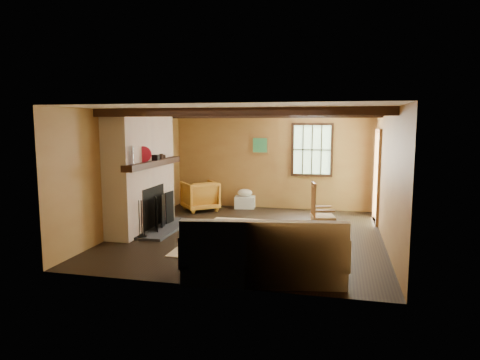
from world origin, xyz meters
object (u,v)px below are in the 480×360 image
(fireplace, at_px, (143,175))
(rocking_chair, at_px, (321,215))
(laundry_basket, at_px, (245,202))
(sofa, at_px, (264,256))
(armchair, at_px, (200,196))

(fireplace, xyz_separation_m, rocking_chair, (3.58, 0.06, -0.66))
(fireplace, distance_m, laundry_basket, 3.14)
(sofa, xyz_separation_m, laundry_basket, (-1.34, 4.84, -0.17))
(rocking_chair, relative_size, sofa, 0.45)
(sofa, bearing_deg, laundry_basket, 96.04)
(sofa, relative_size, armchair, 2.92)
(sofa, bearing_deg, fireplace, 132.41)
(rocking_chair, bearing_deg, armchair, 45.19)
(rocking_chair, bearing_deg, fireplace, 78.94)
(laundry_basket, relative_size, armchair, 0.62)
(rocking_chair, relative_size, armchair, 1.32)
(rocking_chair, bearing_deg, sofa, 152.09)
(rocking_chair, relative_size, laundry_basket, 2.13)
(laundry_basket, bearing_deg, fireplace, -121.60)
(rocking_chair, distance_m, armchair, 3.61)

